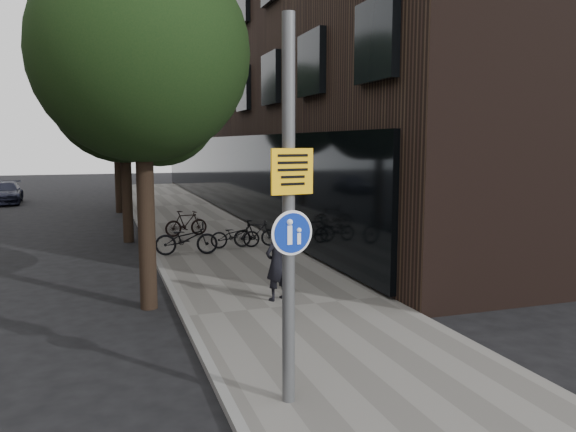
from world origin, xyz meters
name	(u,v)px	position (x,y,z in m)	size (l,w,h in m)	color
ground	(349,374)	(0.00, 0.00, 0.00)	(120.00, 120.00, 0.00)	black
sidewalk	(225,251)	(0.25, 10.00, 0.06)	(4.50, 60.00, 0.12)	slate
curb_edge	(154,255)	(-2.00, 10.00, 0.07)	(0.15, 60.00, 0.13)	slate
building_right_dark_brick	(324,42)	(8.50, 22.00, 9.00)	(12.00, 40.00, 18.00)	black
street_tree_near	(144,64)	(-2.53, 4.64, 5.11)	(4.40, 4.40, 7.50)	black
street_tree_mid	(125,96)	(-2.53, 13.14, 5.11)	(5.00, 5.00, 7.80)	black
street_tree_far	(117,110)	(-2.53, 22.14, 5.11)	(5.00, 5.00, 7.80)	black
signpost	(289,213)	(-1.24, -0.77, 2.62)	(0.57, 0.17, 4.96)	#595B5E
pedestrian	(277,263)	(0.06, 3.85, 0.93)	(0.59, 0.39, 1.62)	black
parked_bike_facade_near	(235,235)	(0.60, 10.10, 0.54)	(0.55, 1.59, 0.83)	black
parked_bike_facade_far	(256,233)	(1.30, 10.09, 0.56)	(0.42, 1.48, 0.89)	black
parked_bike_curb_near	(186,239)	(-1.07, 9.47, 0.61)	(0.66, 1.88, 0.99)	black
parked_bike_curb_far	(186,223)	(-0.57, 12.93, 0.59)	(0.44, 1.56, 0.94)	black
parked_car_far	(5,193)	(-8.74, 28.51, 0.63)	(1.75, 4.31, 1.25)	#1A1D30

